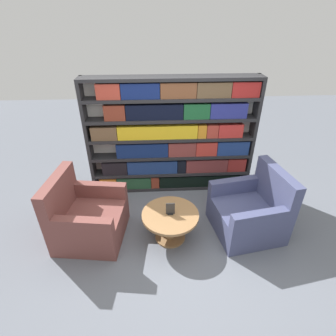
{
  "coord_description": "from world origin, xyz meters",
  "views": [
    {
      "loc": [
        -0.28,
        -2.56,
        2.78
      ],
      "look_at": [
        -0.1,
        0.67,
        0.82
      ],
      "focal_mm": 28.0,
      "sensor_mm": 36.0,
      "label": 1
    }
  ],
  "objects": [
    {
      "name": "bookshelf",
      "position": [
        0.03,
        1.38,
        0.96
      ],
      "size": [
        2.74,
        0.3,
        1.95
      ],
      "color": "silver",
      "rests_on": "ground_plane"
    },
    {
      "name": "armchair_right",
      "position": [
        1.05,
        0.23,
        0.31
      ],
      "size": [
        1.01,
        1.01,
        0.97
      ],
      "rotation": [
        0.0,
        0.0,
        -1.4
      ],
      "color": "#42476B",
      "rests_on": "ground_plane"
    },
    {
      "name": "ground_plane",
      "position": [
        0.0,
        0.0,
        0.0
      ],
      "size": [
        14.0,
        14.0,
        0.0
      ],
      "primitive_type": "plane",
      "color": "slate"
    },
    {
      "name": "table_sign",
      "position": [
        -0.1,
        0.12,
        0.51
      ],
      "size": [
        0.12,
        0.06,
        0.18
      ],
      "color": "black",
      "rests_on": "coffee_table"
    },
    {
      "name": "coffee_table",
      "position": [
        -0.1,
        0.12,
        0.31
      ],
      "size": [
        0.77,
        0.77,
        0.44
      ],
      "color": "olive",
      "rests_on": "ground_plane"
    },
    {
      "name": "armchair_left",
      "position": [
        -1.24,
        0.22,
        0.31
      ],
      "size": [
        0.98,
        0.98,
        0.97
      ],
      "rotation": [
        0.0,
        0.0,
        1.44
      ],
      "color": "brown",
      "rests_on": "ground_plane"
    }
  ]
}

